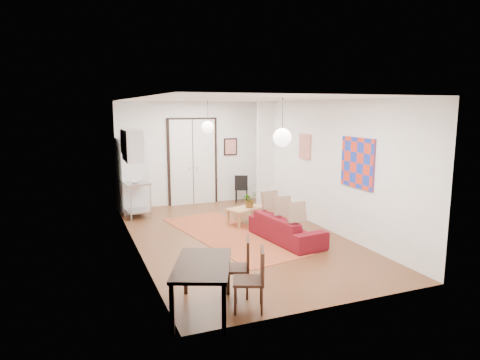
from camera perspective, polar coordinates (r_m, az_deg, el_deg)
name	(u,v)px	position (r m, az deg, el deg)	size (l,w,h in m)	color
floor	(237,237)	(9.21, -0.36, -7.60)	(7.00, 7.00, 0.00)	brown
ceiling	(237,99)	(8.80, -0.38, 10.75)	(4.20, 7.00, 0.02)	white
wall_back	(192,153)	(12.19, -6.40, 3.56)	(4.20, 0.02, 2.90)	white
wall_front	(333,205)	(5.83, 12.32, -3.28)	(4.20, 0.02, 2.90)	white
wall_left	(134,176)	(8.36, -13.89, 0.55)	(0.02, 7.00, 2.90)	white
wall_right	(324,165)	(9.85, 11.09, 1.99)	(0.02, 7.00, 2.90)	white
double_doors	(193,162)	(12.18, -6.32, 2.37)	(1.44, 0.06, 2.50)	white
stub_partition	(266,154)	(11.94, 3.43, 3.47)	(0.50, 0.10, 2.90)	white
wall_cabinet	(132,145)	(9.81, -14.19, 4.49)	(0.35, 1.00, 0.70)	silver
painting_popart	(358,163)	(8.79, 15.40, 2.24)	(0.05, 1.00, 1.00)	red
painting_abstract	(305,147)	(10.47, 8.66, 4.44)	(0.05, 0.50, 0.60)	beige
poster_back	(230,147)	(12.50, -1.28, 4.45)	(0.40, 0.03, 0.50)	red
print_left	(122,142)	(10.28, -15.41, 4.95)	(0.03, 0.44, 0.54)	olive
pendant_back	(208,127)	(10.69, -4.32, 7.05)	(0.30, 0.30, 0.80)	silver
pendant_front	(282,137)	(6.99, 5.65, 5.66)	(0.30, 0.30, 0.80)	silver
kilim_rug	(229,235)	(9.35, -1.45, -7.32)	(1.47, 3.93, 0.01)	#B54A2D
sofa	(286,228)	(8.94, 6.19, -6.38)	(1.87, 0.73, 0.55)	maroon
coffee_table	(246,210)	(10.15, 0.78, -3.99)	(1.00, 0.77, 0.39)	tan
potted_plant	(250,199)	(10.13, 1.31, -2.60)	(0.30, 0.34, 0.38)	#365F2A
kitchen_counter	(134,193)	(11.23, -13.90, -1.74)	(0.73, 1.23, 0.89)	#A9ABAE
bowl	(136,182)	(10.88, -13.76, -0.25)	(0.21, 0.21, 0.05)	white
soap_bottle	(132,176)	(11.40, -14.16, 0.52)	(0.08, 0.08, 0.18)	teal
fridge	(132,175)	(11.57, -14.20, 0.63)	(0.69, 0.69, 1.95)	silver
dining_table	(202,269)	(5.81, -5.03, -11.71)	(1.15, 1.44, 0.70)	black
dining_chair_near	(233,261)	(6.42, -0.93, -10.73)	(0.53, 0.64, 0.86)	#341D10
dining_chair_far	(246,273)	(5.99, 0.81, -12.28)	(0.53, 0.64, 0.86)	#341D10
black_side_chair	(241,186)	(12.50, 0.07, -0.77)	(0.49, 0.51, 0.81)	black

